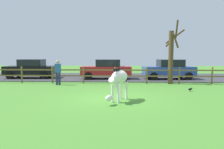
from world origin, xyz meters
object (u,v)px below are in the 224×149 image
(zebra, at_px, (119,80))
(parked_car_blue, at_px, (169,69))
(crow_on_grass, at_px, (190,89))
(parked_car_red, at_px, (106,69))
(visitor_near_fence, at_px, (58,71))
(parked_car_black, at_px, (31,68))
(bare_tree, at_px, (171,54))

(zebra, bearing_deg, parked_car_blue, 65.26)
(zebra, distance_m, crow_on_grass, 4.73)
(parked_car_red, relative_size, visitor_near_fence, 2.51)
(crow_on_grass, distance_m, parked_car_blue, 5.75)
(zebra, bearing_deg, parked_car_black, 131.18)
(zebra, xyz_separation_m, parked_car_red, (-1.14, 8.35, -0.08))
(visitor_near_fence, bearing_deg, parked_car_black, 132.57)
(crow_on_grass, height_order, parked_car_black, parked_car_black)
(parked_car_blue, bearing_deg, parked_car_black, 179.03)
(parked_car_red, bearing_deg, bare_tree, -28.76)
(parked_car_red, xyz_separation_m, parked_car_black, (-6.35, 0.22, 0.00))
(zebra, distance_m, parked_car_blue, 9.22)
(bare_tree, xyz_separation_m, parked_car_black, (-10.97, 2.75, -1.16))
(zebra, relative_size, crow_on_grass, 8.37)
(bare_tree, distance_m, parked_car_blue, 2.83)
(crow_on_grass, relative_size, parked_car_red, 0.05)
(bare_tree, bearing_deg, parked_car_red, 151.24)
(parked_car_blue, xyz_separation_m, visitor_near_fence, (-7.93, -3.54, 0.06))
(parked_car_red, xyz_separation_m, parked_car_blue, (5.00, 0.02, 0.00))
(parked_car_black, relative_size, visitor_near_fence, 2.50)
(parked_car_black, bearing_deg, bare_tree, -14.07)
(parked_car_black, bearing_deg, crow_on_grass, -27.54)
(parked_car_blue, xyz_separation_m, parked_car_black, (-11.35, 0.19, 0.00))
(zebra, height_order, parked_car_black, parked_car_black)
(parked_car_black, distance_m, visitor_near_fence, 5.06)
(parked_car_red, distance_m, visitor_near_fence, 4.57)
(bare_tree, bearing_deg, parked_car_blue, 81.40)
(zebra, bearing_deg, bare_tree, 59.17)
(parked_car_black, bearing_deg, parked_car_blue, -0.97)
(bare_tree, relative_size, parked_car_red, 1.04)
(zebra, relative_size, parked_car_blue, 0.44)
(crow_on_grass, xyz_separation_m, parked_car_black, (-11.32, 5.90, 0.72))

